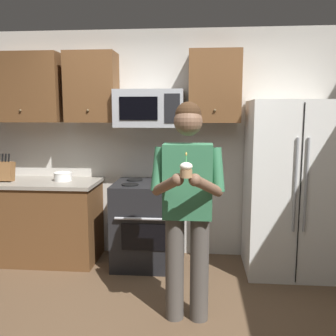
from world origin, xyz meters
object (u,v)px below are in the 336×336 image
knife_block (6,171)px  bowl_large_white (63,176)px  cupcake (186,170)px  oven_range (149,224)px  refrigerator (291,188)px  person (187,201)px  microwave (150,109)px

knife_block → bowl_large_white: 0.63m
bowl_large_white → cupcake: cupcake is taller
oven_range → refrigerator: refrigerator is taller
bowl_large_white → person: person is taller
knife_block → bowl_large_white: knife_block is taller
bowl_large_white → cupcake: 2.08m
microwave → refrigerator: bearing=-6.0°
oven_range → microwave: (0.00, 0.12, 1.26)m
bowl_large_white → person: (1.44, -1.15, 0.03)m
knife_block → person: bearing=-27.4°
refrigerator → person: 1.49m
refrigerator → knife_block: (-3.10, 0.01, 0.13)m
knife_block → refrigerator: bearing=-0.2°
refrigerator → knife_block: bearing=179.8°
cupcake → microwave: bearing=106.5°
knife_block → person: (2.05, -1.07, -0.04)m
oven_range → person: size_ratio=0.53×
oven_range → knife_block: knife_block is taller
microwave → bowl_large_white: bearing=-176.1°
microwave → knife_block: microwave is taller
microwave → refrigerator: 1.72m
refrigerator → cupcake: bearing=-127.0°
microwave → bowl_large_white: 1.23m
microwave → oven_range: bearing=-90.0°
oven_range → person: person is taller
person → cupcake: (-0.00, -0.33, 0.30)m
refrigerator → microwave: bearing=174.0°
oven_range → bowl_large_white: bearing=176.9°
cupcake → bowl_large_white: bearing=134.2°
oven_range → bowl_large_white: size_ratio=4.54×
microwave → person: 1.49m
oven_range → cupcake: 1.71m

